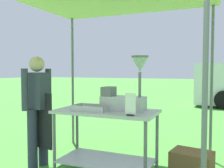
{
  "coord_description": "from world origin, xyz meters",
  "views": [
    {
      "loc": [
        1.16,
        -2.07,
        1.41
      ],
      "look_at": [
        -0.18,
        1.09,
        1.22
      ],
      "focal_mm": 40.27,
      "sensor_mm": 36.0,
      "label": 1
    }
  ],
  "objects_px": {
    "donut_tray": "(91,109)",
    "supply_crate": "(192,163)",
    "vendor": "(38,105)",
    "donut_fryer": "(126,94)",
    "menu_sign": "(130,106)",
    "donut_cart": "(106,129)"
  },
  "relations": [
    {
      "from": "donut_cart",
      "to": "menu_sign",
      "type": "xyz_separation_m",
      "value": [
        0.42,
        -0.25,
        0.36
      ]
    },
    {
      "from": "donut_tray",
      "to": "supply_crate",
      "type": "height_order",
      "value": "donut_tray"
    },
    {
      "from": "vendor",
      "to": "supply_crate",
      "type": "bearing_deg",
      "value": 14.78
    },
    {
      "from": "donut_tray",
      "to": "vendor",
      "type": "relative_size",
      "value": 0.29
    },
    {
      "from": "donut_tray",
      "to": "donut_fryer",
      "type": "bearing_deg",
      "value": 25.18
    },
    {
      "from": "donut_fryer",
      "to": "donut_tray",
      "type": "bearing_deg",
      "value": -154.82
    },
    {
      "from": "menu_sign",
      "to": "supply_crate",
      "type": "distance_m",
      "value": 1.28
    },
    {
      "from": "donut_cart",
      "to": "menu_sign",
      "type": "height_order",
      "value": "menu_sign"
    },
    {
      "from": "donut_cart",
      "to": "vendor",
      "type": "height_order",
      "value": "vendor"
    },
    {
      "from": "vendor",
      "to": "donut_cart",
      "type": "bearing_deg",
      "value": 2.92
    },
    {
      "from": "vendor",
      "to": "menu_sign",
      "type": "bearing_deg",
      "value": -7.5
    },
    {
      "from": "donut_cart",
      "to": "supply_crate",
      "type": "bearing_deg",
      "value": 25.72
    },
    {
      "from": "donut_cart",
      "to": "vendor",
      "type": "bearing_deg",
      "value": -177.08
    },
    {
      "from": "donut_tray",
      "to": "menu_sign",
      "type": "bearing_deg",
      "value": -14.47
    },
    {
      "from": "donut_fryer",
      "to": "vendor",
      "type": "bearing_deg",
      "value": -173.51
    },
    {
      "from": "menu_sign",
      "to": "vendor",
      "type": "bearing_deg",
      "value": 172.5
    },
    {
      "from": "vendor",
      "to": "supply_crate",
      "type": "distance_m",
      "value": 2.29
    },
    {
      "from": "donut_tray",
      "to": "supply_crate",
      "type": "relative_size",
      "value": 0.79
    },
    {
      "from": "donut_fryer",
      "to": "supply_crate",
      "type": "xyz_separation_m",
      "value": [
        0.8,
        0.41,
        -0.94
      ]
    },
    {
      "from": "donut_tray",
      "to": "menu_sign",
      "type": "xyz_separation_m",
      "value": [
        0.59,
        -0.15,
        0.09
      ]
    },
    {
      "from": "donut_cart",
      "to": "supply_crate",
      "type": "relative_size",
      "value": 2.27
    },
    {
      "from": "donut_tray",
      "to": "supply_crate",
      "type": "distance_m",
      "value": 1.54
    }
  ]
}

